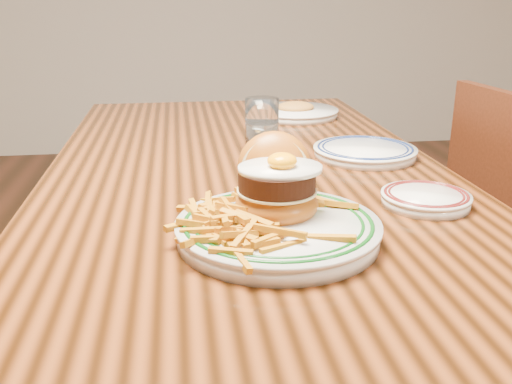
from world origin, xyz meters
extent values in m
cube|color=black|center=(0.00, 0.00, 0.72)|extent=(0.85, 1.60, 0.05)
cylinder|color=black|center=(-0.36, 0.74, 0.35)|extent=(0.07, 0.07, 0.70)
cylinder|color=black|center=(0.36, 0.74, 0.35)|extent=(0.07, 0.07, 0.70)
cube|color=#3E1A0D|center=(0.59, -0.02, 0.67)|extent=(0.06, 0.42, 0.45)
cylinder|color=#3E1A0D|center=(0.59, 0.16, 0.20)|extent=(0.04, 0.04, 0.41)
cylinder|color=silver|center=(0.00, -0.40, 0.76)|extent=(0.30, 0.30, 0.02)
cylinder|color=silver|center=(0.00, -0.40, 0.78)|extent=(0.31, 0.31, 0.01)
torus|color=#0B4110|center=(0.00, -0.40, 0.78)|extent=(0.29, 0.29, 0.01)
torus|color=#0B4110|center=(0.00, -0.40, 0.78)|extent=(0.26, 0.26, 0.01)
ellipsoid|color=#954E13|center=(0.00, -0.36, 0.79)|extent=(0.13, 0.13, 0.06)
cylinder|color=#CBB77F|center=(0.00, -0.36, 0.82)|extent=(0.12, 0.12, 0.00)
cylinder|color=black|center=(0.00, -0.36, 0.83)|extent=(0.12, 0.12, 0.03)
ellipsoid|color=white|center=(0.01, -0.37, 0.85)|extent=(0.13, 0.11, 0.01)
ellipsoid|color=#FF9605|center=(0.01, -0.37, 0.87)|extent=(0.05, 0.05, 0.03)
ellipsoid|color=#954E13|center=(0.01, -0.29, 0.83)|extent=(0.13, 0.12, 0.14)
cylinder|color=#CBB77F|center=(0.01, -0.31, 0.83)|extent=(0.12, 0.05, 0.11)
cylinder|color=silver|center=(0.28, -0.29, 0.76)|extent=(0.15, 0.15, 0.02)
cylinder|color=silver|center=(0.28, -0.29, 0.77)|extent=(0.16, 0.16, 0.01)
torus|color=#501312|center=(0.28, -0.29, 0.77)|extent=(0.15, 0.15, 0.01)
torus|color=#501312|center=(0.28, -0.29, 0.77)|extent=(0.13, 0.13, 0.01)
cube|color=silver|center=(0.30, -0.28, 0.77)|extent=(0.08, 0.08, 0.00)
cylinder|color=silver|center=(0.27, 0.03, 0.76)|extent=(0.23, 0.23, 0.02)
cylinder|color=silver|center=(0.27, 0.03, 0.77)|extent=(0.23, 0.23, 0.01)
torus|color=#0E1C48|center=(0.27, 0.03, 0.77)|extent=(0.22, 0.22, 0.01)
torus|color=#0E1C48|center=(0.27, 0.03, 0.77)|extent=(0.20, 0.20, 0.00)
cylinder|color=white|center=(0.05, 0.15, 0.81)|extent=(0.08, 0.08, 0.12)
cylinder|color=silver|center=(0.05, 0.15, 0.78)|extent=(0.07, 0.07, 0.06)
cylinder|color=silver|center=(0.21, 0.50, 0.76)|extent=(0.25, 0.25, 0.02)
cylinder|color=silver|center=(0.21, 0.50, 0.77)|extent=(0.26, 0.26, 0.01)
ellipsoid|color=#C27B37|center=(0.21, 0.50, 0.78)|extent=(0.11, 0.09, 0.03)
camera|label=1|loc=(-0.14, -1.18, 1.10)|focal=40.00mm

